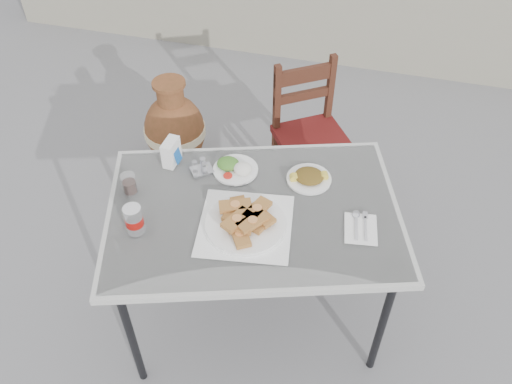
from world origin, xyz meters
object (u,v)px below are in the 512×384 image
(cafe_table, at_px, (254,218))
(cola_glass, at_px, (129,184))
(salad_rice_plate, at_px, (235,167))
(soda_can, at_px, (134,220))
(chair, at_px, (310,135))
(salad_chopped_plate, at_px, (309,177))
(condiment_caddy, at_px, (201,168))
(pide_plate, at_px, (245,220))
(napkin_holder, at_px, (171,152))
(terracotta_urn, at_px, (175,131))

(cafe_table, bearing_deg, cola_glass, -176.80)
(salad_rice_plate, height_order, soda_can, soda_can)
(cola_glass, distance_m, chair, 1.21)
(salad_chopped_plate, height_order, condiment_caddy, condiment_caddy)
(pide_plate, xyz_separation_m, soda_can, (-0.42, -0.14, 0.03))
(pide_plate, distance_m, napkin_holder, 0.52)
(cafe_table, distance_m, cola_glass, 0.56)
(salad_rice_plate, distance_m, cola_glass, 0.47)
(salad_chopped_plate, relative_size, soda_can, 1.52)
(napkin_holder, height_order, condiment_caddy, napkin_holder)
(pide_plate, height_order, salad_rice_plate, pide_plate)
(cafe_table, xyz_separation_m, salad_chopped_plate, (0.19, 0.24, 0.07))
(soda_can, bearing_deg, pide_plate, 18.63)
(salad_rice_plate, distance_m, salad_chopped_plate, 0.34)
(soda_can, height_order, cola_glass, soda_can)
(salad_chopped_plate, bearing_deg, napkin_holder, -175.74)
(salad_rice_plate, relative_size, cola_glass, 2.22)
(salad_rice_plate, height_order, napkin_holder, napkin_holder)
(condiment_caddy, xyz_separation_m, terracotta_urn, (-0.47, 0.76, -0.47))
(pide_plate, bearing_deg, napkin_holder, 146.20)
(cola_glass, bearing_deg, cafe_table, 3.20)
(salad_rice_plate, relative_size, condiment_caddy, 1.66)
(pide_plate, xyz_separation_m, terracotta_urn, (-0.75, 1.03, -0.48))
(cafe_table, bearing_deg, pide_plate, -95.18)
(salad_rice_plate, xyz_separation_m, terracotta_urn, (-0.62, 0.72, -0.46))
(cafe_table, relative_size, cola_glass, 15.55)
(salad_chopped_plate, xyz_separation_m, condiment_caddy, (-0.48, -0.07, 0.01))
(salad_chopped_plate, xyz_separation_m, napkin_holder, (-0.63, -0.05, 0.05))
(condiment_caddy, bearing_deg, chair, 64.26)
(pide_plate, bearing_deg, salad_chopped_plate, 59.26)
(cola_glass, height_order, napkin_holder, napkin_holder)
(cafe_table, bearing_deg, soda_can, -151.15)
(pide_plate, height_order, condiment_caddy, pide_plate)
(condiment_caddy, relative_size, terracotta_urn, 0.19)
(salad_rice_plate, bearing_deg, pide_plate, -66.18)
(chair, bearing_deg, soda_can, -147.49)
(cafe_table, bearing_deg, condiment_caddy, 149.74)
(pide_plate, relative_size, terracotta_urn, 0.64)
(soda_can, relative_size, chair, 0.15)
(condiment_caddy, height_order, terracotta_urn, condiment_caddy)
(cola_glass, relative_size, chair, 0.11)
(cafe_table, xyz_separation_m, napkin_holder, (-0.44, 0.19, 0.12))
(soda_can, bearing_deg, terracotta_urn, 105.92)
(cafe_table, height_order, chair, chair)
(salad_rice_plate, height_order, salad_chopped_plate, salad_rice_plate)
(cafe_table, bearing_deg, napkin_holder, 156.21)
(cafe_table, xyz_separation_m, cola_glass, (-0.55, -0.03, 0.09))
(cola_glass, xyz_separation_m, condiment_caddy, (0.26, 0.20, -0.02))
(pide_plate, bearing_deg, cola_glass, 173.23)
(cafe_table, xyz_separation_m, soda_can, (-0.43, -0.24, 0.12))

